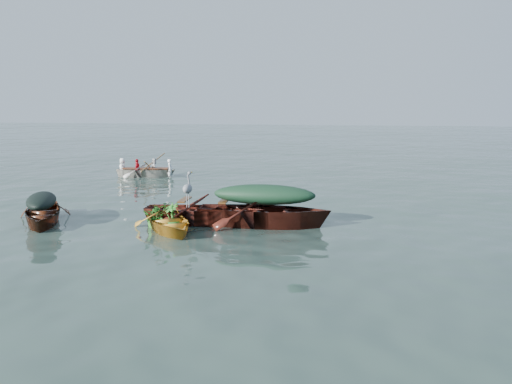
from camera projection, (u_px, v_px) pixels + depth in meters
ground at (217, 228)px, 12.78m from camera, size 140.00×140.00×0.00m
yellow_dinghy at (168, 231)px, 12.56m from camera, size 2.97×3.23×0.82m
dark_covered_boat at (43, 223)px, 13.37m from camera, size 2.98×3.79×0.90m
green_tarp_boat at (264, 226)px, 13.01m from camera, size 4.90×1.74×1.16m
open_wooden_boat at (205, 224)px, 13.27m from camera, size 4.55×1.75×1.04m
rowed_boat at (147, 177)px, 21.99m from camera, size 3.75×1.67×0.83m
dark_tarp_cover at (41, 199)px, 13.26m from camera, size 1.64×2.09×0.40m
green_tarp_cover at (264, 195)px, 12.87m from camera, size 2.69×0.96×0.52m
thwart_benches at (205, 204)px, 13.18m from camera, size 2.29×1.01×0.04m
heron at (188, 194)px, 12.70m from camera, size 0.47×0.49×0.92m
dinghy_weeds at (162, 199)px, 12.93m from camera, size 1.11×1.14×0.60m
rowers at (146, 159)px, 21.86m from camera, size 2.66×1.38×0.76m
oars at (146, 167)px, 21.92m from camera, size 1.02×2.66×0.06m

